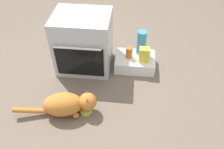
# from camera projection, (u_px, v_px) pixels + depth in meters

# --- Properties ---
(ground) EXTENTS (8.00, 8.00, 0.00)m
(ground) POSITION_uv_depth(u_px,v_px,m) (86.00, 93.00, 2.52)
(ground) COLOR #6B5B4C
(oven) EXTENTS (0.64, 0.56, 0.69)m
(oven) POSITION_uv_depth(u_px,v_px,m) (84.00, 42.00, 2.64)
(oven) COLOR #B7BABF
(oven) RESTS_ON ground
(pantry_cabinet) EXTENTS (0.48, 0.34, 0.15)m
(pantry_cabinet) POSITION_uv_depth(u_px,v_px,m) (135.00, 62.00, 2.80)
(pantry_cabinet) COLOR white
(pantry_cabinet) RESTS_ON ground
(food_bowl) EXTENTS (0.13, 0.13, 0.08)m
(food_bowl) POSITION_uv_depth(u_px,v_px,m) (86.00, 109.00, 2.32)
(food_bowl) COLOR #D1D14C
(food_bowl) RESTS_ON ground
(cat) EXTENTS (0.83, 0.31, 0.26)m
(cat) POSITION_uv_depth(u_px,v_px,m) (67.00, 104.00, 2.24)
(cat) COLOR #C6752D
(cat) RESTS_ON ground
(sauce_jar) EXTENTS (0.08, 0.08, 0.14)m
(sauce_jar) POSITION_uv_depth(u_px,v_px,m) (129.00, 52.00, 2.70)
(sauce_jar) COLOR #D16023
(sauce_jar) RESTS_ON pantry_cabinet
(snack_bag) EXTENTS (0.12, 0.09, 0.18)m
(snack_bag) POSITION_uv_depth(u_px,v_px,m) (144.00, 55.00, 2.63)
(snack_bag) COLOR yellow
(snack_bag) RESTS_ON pantry_cabinet
(water_bottle) EXTENTS (0.11, 0.11, 0.30)m
(water_bottle) POSITION_uv_depth(u_px,v_px,m) (141.00, 43.00, 2.71)
(water_bottle) COLOR #388CD1
(water_bottle) RESTS_ON pantry_cabinet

